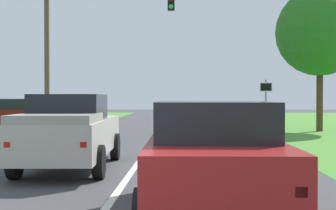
{
  "coord_description": "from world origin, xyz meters",
  "views": [
    {
      "loc": [
        1.33,
        -4.69,
        1.9
      ],
      "look_at": [
        0.65,
        15.7,
        1.57
      ],
      "focal_mm": 51.72,
      "sensor_mm": 36.0,
      "label": 1
    }
  ],
  "objects_px": {
    "pickup_truck_lead": "(70,131)",
    "keep_moving_sign": "(266,101)",
    "oak_tree_right": "(320,32)",
    "red_suv_near": "(212,155)",
    "crossing_suv_far": "(15,115)",
    "traffic_light": "(82,33)"
  },
  "relations": [
    {
      "from": "pickup_truck_lead",
      "to": "oak_tree_right",
      "type": "xyz_separation_m",
      "value": [
        10.57,
        14.6,
        4.53
      ]
    },
    {
      "from": "red_suv_near",
      "to": "oak_tree_right",
      "type": "relative_size",
      "value": 0.58
    },
    {
      "from": "traffic_light",
      "to": "crossing_suv_far",
      "type": "distance_m",
      "value": 6.54
    },
    {
      "from": "pickup_truck_lead",
      "to": "oak_tree_right",
      "type": "distance_m",
      "value": 18.58
    },
    {
      "from": "oak_tree_right",
      "to": "red_suv_near",
      "type": "bearing_deg",
      "value": -110.04
    },
    {
      "from": "traffic_light",
      "to": "crossing_suv_far",
      "type": "bearing_deg",
      "value": 145.03
    },
    {
      "from": "traffic_light",
      "to": "crossing_suv_far",
      "type": "height_order",
      "value": "traffic_light"
    },
    {
      "from": "oak_tree_right",
      "to": "crossing_suv_far",
      "type": "xyz_separation_m",
      "value": [
        -16.61,
        -1.68,
        -4.59
      ]
    },
    {
      "from": "red_suv_near",
      "to": "oak_tree_right",
      "type": "height_order",
      "value": "oak_tree_right"
    },
    {
      "from": "red_suv_near",
      "to": "traffic_light",
      "type": "bearing_deg",
      "value": 109.46
    },
    {
      "from": "pickup_truck_lead",
      "to": "keep_moving_sign",
      "type": "distance_m",
      "value": 12.43
    },
    {
      "from": "traffic_light",
      "to": "keep_moving_sign",
      "type": "height_order",
      "value": "traffic_light"
    },
    {
      "from": "red_suv_near",
      "to": "pickup_truck_lead",
      "type": "bearing_deg",
      "value": 125.2
    },
    {
      "from": "red_suv_near",
      "to": "crossing_suv_far",
      "type": "distance_m",
      "value": 20.19
    },
    {
      "from": "oak_tree_right",
      "to": "pickup_truck_lead",
      "type": "bearing_deg",
      "value": -125.9
    },
    {
      "from": "red_suv_near",
      "to": "traffic_light",
      "type": "xyz_separation_m",
      "value": [
        -5.24,
        14.84,
        3.97
      ]
    },
    {
      "from": "traffic_light",
      "to": "crossing_suv_far",
      "type": "relative_size",
      "value": 1.71
    },
    {
      "from": "traffic_light",
      "to": "keep_moving_sign",
      "type": "xyz_separation_m",
      "value": [
        8.65,
        0.39,
        -3.19
      ]
    },
    {
      "from": "crossing_suv_far",
      "to": "red_suv_near",
      "type": "bearing_deg",
      "value": -61.94
    },
    {
      "from": "pickup_truck_lead",
      "to": "keep_moving_sign",
      "type": "relative_size",
      "value": 2.07
    },
    {
      "from": "crossing_suv_far",
      "to": "traffic_light",
      "type": "bearing_deg",
      "value": -34.97
    },
    {
      "from": "traffic_light",
      "to": "oak_tree_right",
      "type": "xyz_separation_m",
      "value": [
        12.35,
        4.65,
        0.6
      ]
    }
  ]
}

